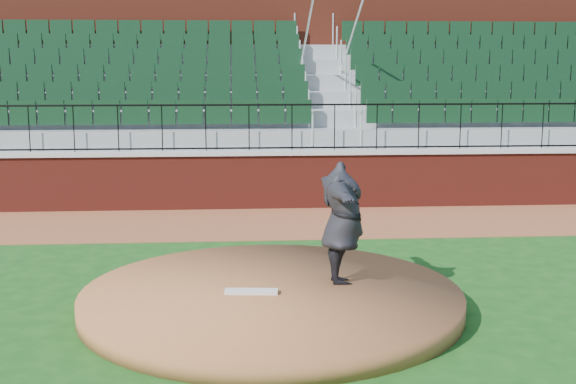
{
  "coord_description": "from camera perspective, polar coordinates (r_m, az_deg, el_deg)",
  "views": [
    {
      "loc": [
        -0.78,
        -9.6,
        3.21
      ],
      "look_at": [
        0.0,
        1.5,
        1.3
      ],
      "focal_mm": 47.04,
      "sensor_mm": 36.0,
      "label": 1
    }
  ],
  "objects": [
    {
      "name": "wall_cap",
      "position": [
        16.73,
        -1.32,
        3.02
      ],
      "size": [
        34.0,
        0.45,
        0.1
      ],
      "primitive_type": "cube",
      "color": "#B7B7B7",
      "rests_on": "field_wall"
    },
    {
      "name": "pitching_rubber",
      "position": [
        9.91,
        -2.79,
        -7.52
      ],
      "size": [
        0.7,
        0.24,
        0.05
      ],
      "primitive_type": "cube",
      "rotation": [
        0.0,
        0.0,
        -0.1
      ],
      "color": "silver",
      "rests_on": "pitchers_mound"
    },
    {
      "name": "wall_railing",
      "position": [
        16.67,
        -1.33,
        4.89
      ],
      "size": [
        34.0,
        0.05,
        1.0
      ],
      "primitive_type": null,
      "color": "black",
      "rests_on": "wall_cap"
    },
    {
      "name": "field_wall",
      "position": [
        16.82,
        -1.31,
        0.82
      ],
      "size": [
        34.0,
        0.35,
        1.2
      ],
      "primitive_type": "cube",
      "color": "maroon",
      "rests_on": "ground"
    },
    {
      "name": "pitcher",
      "position": [
        10.17,
        4.12,
        -2.34
      ],
      "size": [
        0.62,
        2.07,
        1.67
      ],
      "primitive_type": "imported",
      "rotation": [
        0.0,
        0.0,
        1.6
      ],
      "color": "black",
      "rests_on": "pitchers_mound"
    },
    {
      "name": "concourse_wall",
      "position": [
        22.14,
        -2.02,
        8.55
      ],
      "size": [
        34.0,
        0.5,
        5.5
      ],
      "primitive_type": "cube",
      "color": "maroon",
      "rests_on": "ground"
    },
    {
      "name": "pitchers_mound",
      "position": [
        10.08,
        -1.25,
        -8.09
      ],
      "size": [
        5.03,
        5.03,
        0.25
      ],
      "primitive_type": "cylinder",
      "color": "brown",
      "rests_on": "ground"
    },
    {
      "name": "warning_track",
      "position": [
        15.36,
        -1.02,
        -2.3
      ],
      "size": [
        34.0,
        3.2,
        0.01
      ],
      "primitive_type": "cube",
      "color": "brown",
      "rests_on": "ground"
    },
    {
      "name": "seating_stands",
      "position": [
        19.36,
        -1.72,
        7.05
      ],
      "size": [
        34.0,
        5.1,
        4.6
      ],
      "primitive_type": null,
      "color": "gray",
      "rests_on": "ground"
    },
    {
      "name": "ground",
      "position": [
        10.15,
        0.6,
        -8.7
      ],
      "size": [
        90.0,
        90.0,
        0.0
      ],
      "primitive_type": "plane",
      "color": "#154413",
      "rests_on": "ground"
    }
  ]
}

